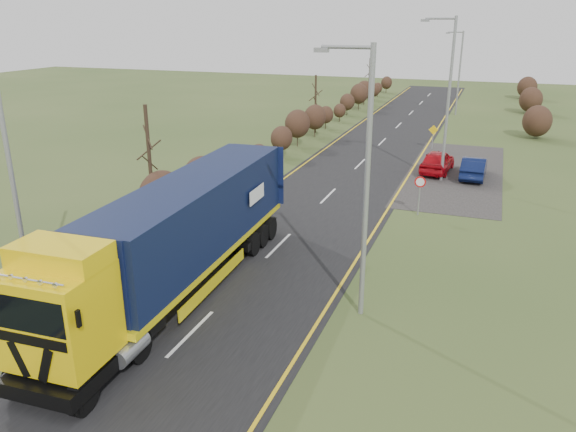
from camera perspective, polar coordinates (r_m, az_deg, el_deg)
The scene contains 14 objects.
ground at distance 22.15m, azimuth -4.72°, elevation -6.78°, with size 160.00×160.00×0.00m, color #354A20.
road at distance 30.82m, azimuth 3.05°, elevation 0.99°, with size 8.00×120.00×0.02m, color black.
layby at distance 39.24m, azimuth 16.62°, elevation 4.27°, with size 6.00×18.00×0.02m, color #282624.
lane_markings at distance 30.53m, azimuth 2.88°, elevation 0.85°, with size 7.52×116.00×0.01m.
hedgerow at distance 30.75m, azimuth -8.84°, elevation 3.87°, with size 2.24×102.04×6.05m.
lorry at distance 20.74m, azimuth -11.02°, elevation -1.73°, with size 3.00×15.27×4.23m.
car_red_hatchback at distance 38.81m, azimuth 14.92°, elevation 5.38°, with size 1.76×4.38×1.49m, color #AB0811.
car_blue_sedan at distance 38.07m, azimuth 18.36°, elevation 4.68°, with size 1.45×4.17×1.37m, color #0A1338.
streetlight_near at distance 18.26m, azimuth 7.70°, elevation 4.17°, with size 1.94×0.18×9.10m.
streetlight_mid at distance 36.05m, azimuth 15.83°, elevation 11.94°, with size 2.10×0.20×9.90m.
streetlight_far at distance 62.77m, azimuth 16.96°, elevation 14.04°, with size 1.82×0.18×8.52m.
left_pole at distance 20.02m, azimuth -26.16°, elevation 2.95°, with size 0.16×0.16×9.53m, color gray.
speed_sign at distance 29.80m, azimuth 13.24°, elevation 2.73°, with size 0.58×0.10×2.10m.
warning_board at distance 45.64m, azimuth 14.52°, elevation 8.01°, with size 0.73×0.11×1.91m.
Camera 1 is at (8.53, -17.95, 9.79)m, focal length 35.00 mm.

